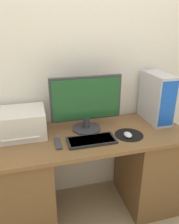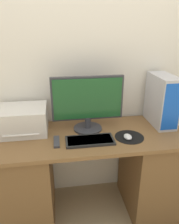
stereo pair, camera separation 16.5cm
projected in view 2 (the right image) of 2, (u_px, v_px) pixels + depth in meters
wall_back at (85, 56)px, 1.84m from camera, size 6.40×0.05×2.70m
desk at (91, 174)px, 1.87m from camera, size 1.54×0.60×0.79m
monitor at (88, 102)px, 1.72m from camera, size 0.57×0.23×0.45m
keyboard at (90, 140)px, 1.62m from camera, size 0.36×0.17×0.02m
mousepad at (129, 137)px, 1.69m from camera, size 0.22×0.22×0.00m
mouse at (128, 137)px, 1.65m from camera, size 0.06×0.09×0.03m
computer_tower at (162, 100)px, 1.84m from camera, size 0.16×0.35×0.42m
printer at (23, 120)px, 1.74m from camera, size 0.38×0.32×0.20m
remote_control at (57, 142)px, 1.61m from camera, size 0.04×0.16×0.02m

